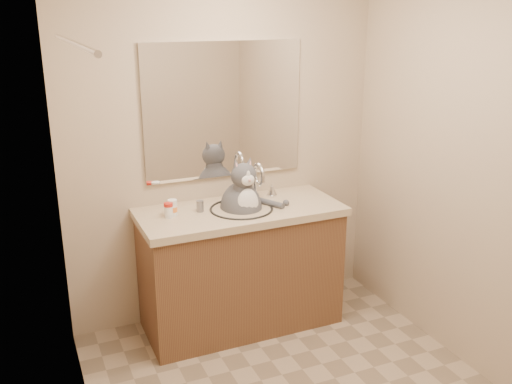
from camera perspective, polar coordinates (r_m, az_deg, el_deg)
room at (r=2.80m, az=5.78°, el=-0.94°), size 2.22×2.52×2.42m
vanity at (r=3.89m, az=-1.53°, el=-7.29°), size 1.34×0.59×1.12m
mirror at (r=3.83m, az=-3.20°, el=8.12°), size 1.10×0.02×0.90m
shower_curtain at (r=2.64m, az=-15.97°, el=-6.68°), size 0.02×1.30×1.93m
cat at (r=3.73m, az=-1.39°, el=-1.33°), size 0.40×0.32×0.55m
pill_bottle_redcap at (r=3.59m, az=-8.74°, el=-1.82°), size 0.07×0.07×0.10m
pill_bottle_orange at (r=3.63m, az=-8.34°, el=-1.58°), size 0.06×0.06×0.10m
grey_canister at (r=3.68m, az=-5.61°, el=-1.42°), size 0.05×0.05×0.07m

